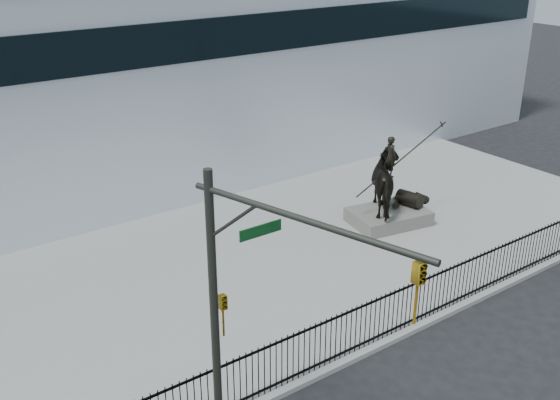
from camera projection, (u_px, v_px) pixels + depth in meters
ground at (437, 352)px, 18.51m from camera, size 120.00×120.00×0.00m
plaza at (289, 256)px, 23.70m from camera, size 30.00×12.00×0.15m
building at (130, 73)px, 31.66m from camera, size 44.00×14.00×9.00m
picket_fence at (407, 306)px, 19.09m from camera, size 22.10×0.10×1.50m
statue_plinth at (388, 217)px, 26.02m from camera, size 3.28×2.53×0.56m
equestrian_statue at (392, 183)px, 25.48m from camera, size 3.75×2.67×3.22m
traffic_signal_left at (246, 320)px, 12.83m from camera, size 1.52×4.84×7.00m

